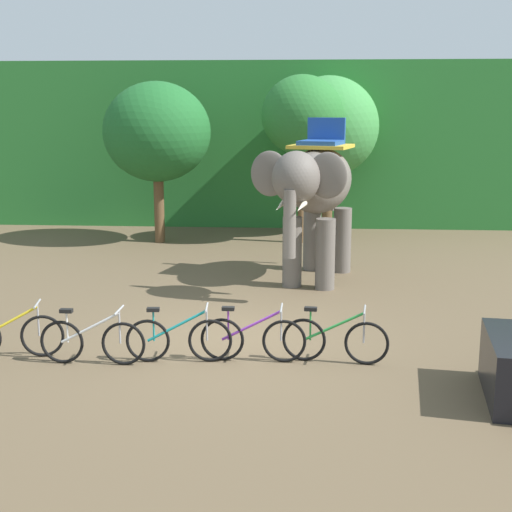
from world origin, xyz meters
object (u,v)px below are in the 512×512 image
tree_far_right (157,132)px  bike_green (335,340)px  tree_center (329,127)px  bike_white (92,341)px  bike_purple (253,338)px  elephant (316,188)px  bike_teal (179,339)px  tree_center_right (302,116)px  bike_yellow (11,335)px

tree_far_right → bike_green: 11.56m
tree_center → bike_white: tree_center is taller
bike_white → bike_purple: (2.54, 0.30, 0.00)m
bike_white → elephant: bearing=57.9°
bike_teal → elephant: bearing=67.9°
bike_green → bike_teal: bearing=-177.0°
tree_center_right → elephant: size_ratio=1.17×
tree_center_right → elephant: tree_center_right is taller
bike_teal → bike_purple: same height
elephant → bike_purple: 5.81m
tree_far_right → elephant: size_ratio=1.12×
tree_center_right → bike_yellow: size_ratio=2.93×
tree_far_right → tree_center_right: (4.27, 0.22, 0.48)m
bike_green → elephant: bearing=92.8°
bike_purple → bike_green: 1.31m
bike_white → bike_green: bearing=4.9°
tree_center → tree_far_right: bearing=-159.4°
tree_far_right → bike_white: tree_far_right is taller
tree_center → bike_white: bearing=-108.3°
bike_yellow → tree_far_right: bearing=87.8°
tree_center → elephant: size_ratio=1.18×
tree_center_right → bike_white: 11.61m
tree_far_right → elephant: tree_far_right is taller
elephant → bike_green: (0.26, -5.39, -1.82)m
elephant → bike_teal: size_ratio=2.48×
bike_purple → bike_teal: bearing=-175.2°
tree_center_right → bike_white: bearing=-107.0°
tree_far_right → bike_yellow: (-0.39, -10.21, -2.91)m
tree_far_right → bike_green: bearing=-64.2°
elephant → tree_far_right: bearing=134.6°
bike_yellow → bike_green: size_ratio=0.99×
tree_far_right → bike_yellow: size_ratio=2.82×
elephant → bike_purple: size_ratio=2.48×
elephant → bike_teal: 6.22m
tree_center → bike_purple: bearing=-97.3°
bike_white → bike_purple: same height
bike_teal → bike_purple: bearing=4.8°
tree_center_right → bike_yellow: 11.92m
tree_far_right → bike_teal: bearing=-76.9°
tree_center → bike_green: (-0.22, -11.99, -3.02)m
tree_center → bike_purple: 12.48m
tree_center_right → bike_yellow: bearing=-114.0°
bike_white → bike_teal: size_ratio=1.00×
bike_teal → tree_far_right: bearing=103.1°
tree_far_right → bike_green: (4.88, -10.07, -2.91)m
tree_center → bike_teal: 12.78m
bike_teal → bike_purple: 1.19m
tree_center_right → bike_purple: tree_center_right is taller
bike_purple → bike_green: bearing=1.3°
bike_white → bike_teal: bearing=8.4°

